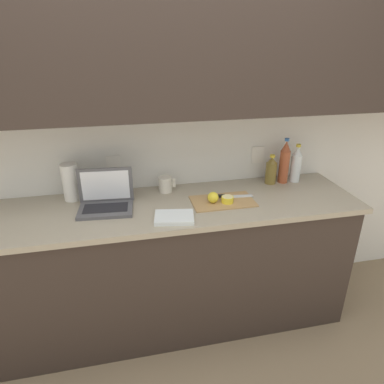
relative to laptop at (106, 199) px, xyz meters
name	(u,v)px	position (x,y,z in m)	size (l,w,h in m)	color
ground_plane	(174,317)	(0.38, -0.04, -0.97)	(12.00, 12.00, 0.00)	#847056
wall_back	(161,91)	(0.38, 0.20, 0.59)	(5.20, 0.38, 2.60)	white
counter_unit	(169,265)	(0.36, -0.04, -0.50)	(2.38, 0.62, 0.91)	#332823
laptop	(106,199)	(0.00, 0.00, 0.00)	(0.34, 0.24, 0.23)	#515156
cutting_board	(223,201)	(0.71, -0.07, -0.05)	(0.39, 0.23, 0.01)	tan
knife	(223,196)	(0.72, -0.02, -0.04)	(0.29, 0.05, 0.02)	silver
lemon_half_cut	(227,199)	(0.73, -0.10, -0.03)	(0.07, 0.07, 0.04)	yellow
lemon_whole_beside	(213,197)	(0.64, -0.08, -0.01)	(0.07, 0.07, 0.07)	yellow
bottle_green_soda	(271,171)	(1.13, 0.16, 0.04)	(0.08, 0.08, 0.21)	olive
bottle_oil_tall	(284,162)	(1.22, 0.16, 0.09)	(0.07, 0.07, 0.32)	#A34C2D
bottle_water_clear	(296,165)	(1.31, 0.16, 0.07)	(0.07, 0.07, 0.27)	silver
measuring_cup	(166,184)	(0.39, 0.17, -0.01)	(0.11, 0.09, 0.10)	silver
paper_towel_roll	(71,182)	(-0.21, 0.17, 0.06)	(0.10, 0.10, 0.24)	white
dish_towel	(174,217)	(0.38, -0.23, -0.04)	(0.22, 0.16, 0.02)	white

